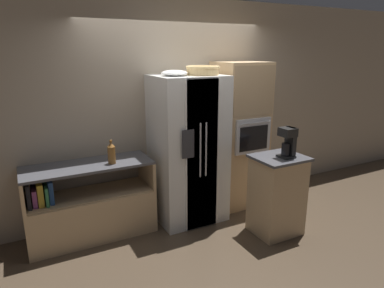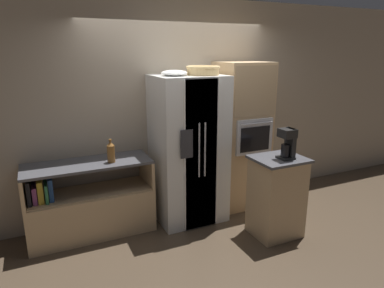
{
  "view_description": "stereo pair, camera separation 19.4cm",
  "coord_description": "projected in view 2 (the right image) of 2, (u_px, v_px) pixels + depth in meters",
  "views": [
    {
      "loc": [
        -1.91,
        -3.67,
        2.16
      ],
      "look_at": [
        -0.01,
        -0.03,
        1.02
      ],
      "focal_mm": 32.0,
      "sensor_mm": 36.0,
      "label": 1
    },
    {
      "loc": [
        -1.73,
        -3.75,
        2.16
      ],
      "look_at": [
        -0.01,
        -0.03,
        1.02
      ],
      "focal_mm": 32.0,
      "sensor_mm": 36.0,
      "label": 2
    }
  ],
  "objects": [
    {
      "name": "ground_plane",
      "position": [
        191.0,
        217.0,
        4.56
      ],
      "size": [
        20.0,
        20.0,
        0.0
      ],
      "primitive_type": "plane",
      "color": "#4C3D2D"
    },
    {
      "name": "wall_back",
      "position": [
        177.0,
        108.0,
        4.58
      ],
      "size": [
        12.0,
        0.06,
        2.8
      ],
      "color": "tan",
      "rests_on": "ground_plane"
    },
    {
      "name": "counter_left",
      "position": [
        90.0,
        208.0,
        4.09
      ],
      "size": [
        1.44,
        0.55,
        0.9
      ],
      "color": "tan",
      "rests_on": "ground_plane"
    },
    {
      "name": "refrigerator",
      "position": [
        189.0,
        149.0,
        4.35
      ],
      "size": [
        0.85,
        0.77,
        1.86
      ],
      "color": "white",
      "rests_on": "ground_plane"
    },
    {
      "name": "wall_oven",
      "position": [
        241.0,
        136.0,
        4.74
      ],
      "size": [
        0.66,
        0.65,
        2.0
      ],
      "color": "tan",
      "rests_on": "ground_plane"
    },
    {
      "name": "island_counter",
      "position": [
        276.0,
        196.0,
        4.04
      ],
      "size": [
        0.59,
        0.5,
        0.97
      ],
      "color": "tan",
      "rests_on": "ground_plane"
    },
    {
      "name": "wicker_basket",
      "position": [
        203.0,
        70.0,
        4.1
      ],
      "size": [
        0.41,
        0.41,
        0.11
      ],
      "color": "tan",
      "rests_on": "refrigerator"
    },
    {
      "name": "fruit_bowl",
      "position": [
        174.0,
        73.0,
        3.98
      ],
      "size": [
        0.31,
        0.31,
        0.07
      ],
      "color": "white",
      "rests_on": "refrigerator"
    },
    {
      "name": "bottle_tall",
      "position": [
        111.0,
        152.0,
        3.93
      ],
      "size": [
        0.09,
        0.09,
        0.28
      ],
      "color": "brown",
      "rests_on": "counter_left"
    },
    {
      "name": "coffee_maker",
      "position": [
        288.0,
        142.0,
        3.83
      ],
      "size": [
        0.16,
        0.17,
        0.35
      ],
      "color": "black",
      "rests_on": "island_counter"
    }
  ]
}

